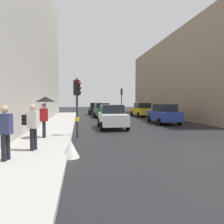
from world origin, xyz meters
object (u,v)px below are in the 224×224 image
Objects in this scene: traffic_light_near_right at (77,97)px; pedestrian_with_umbrella at (45,105)px; traffic_light_far_median at (122,97)px; warning_sign_triangle at (71,149)px; pedestrian_with_grey_backpack at (4,129)px; car_white_compact at (112,117)px; pedestrian_with_black_backpack at (32,124)px; car_yellow_taxi at (142,110)px; car_dark_suv at (96,109)px; car_blue_van at (164,114)px; car_green_estate at (102,110)px.

traffic_light_near_right reaches higher than pedestrian_with_umbrella.
pedestrian_with_umbrella is at bearing -113.57° from traffic_light_far_median.
pedestrian_with_grey_backpack is at bearing -164.49° from warning_sign_triangle.
pedestrian_with_grey_backpack is at bearing -115.95° from traffic_light_near_right.
traffic_light_near_right is at bearing 87.00° from warning_sign_triangle.
car_white_compact is at bearing 45.72° from pedestrian_with_umbrella.
pedestrian_with_umbrella is 1.21× the size of pedestrian_with_black_backpack.
traffic_light_near_right reaches higher than pedestrian_with_grey_backpack.
traffic_light_near_right is at bearing -119.31° from car_yellow_taxi.
pedestrian_with_umbrella is (-4.17, -20.04, 0.96)m from car_dark_suv.
warning_sign_triangle is at bearing -96.60° from car_dark_suv.
traffic_light_far_median is at bearing 133.65° from car_yellow_taxi.
car_blue_van is 2.40× the size of pedestrian_with_black_backpack.
traffic_light_near_right is 14.17m from car_green_estate.
traffic_light_far_median reaches higher than car_blue_van.
car_yellow_taxi is (5.63, -4.97, 0.00)m from car_dark_suv.
car_green_estate is 15.08m from pedestrian_with_umbrella.
car_dark_suv is 7.51m from car_yellow_taxi.
car_yellow_taxi is 6.62× the size of warning_sign_triangle.
traffic_light_far_median is 21.63m from pedestrian_with_black_backpack.
car_dark_suv is 23.23m from pedestrian_with_black_backpack.
traffic_light_far_median is 3.65m from car_yellow_taxi.
car_white_compact is at bearing -89.86° from car_dark_suv.
traffic_light_far_median is 4.67m from car_dark_suv.
warning_sign_triangle is (2.07, 0.58, -0.84)m from pedestrian_with_grey_backpack.
traffic_light_far_median is at bearing 44.60° from car_green_estate.
car_blue_van is at bearing 35.44° from pedestrian_with_umbrella.
traffic_light_near_right is 4.76m from car_white_compact.
pedestrian_with_black_backpack reaches higher than warning_sign_triangle.
warning_sign_triangle is (-3.09, -17.93, -0.55)m from car_green_estate.
car_green_estate is 2.38× the size of pedestrian_with_grey_backpack.
pedestrian_with_umbrella reaches higher than car_dark_suv.
warning_sign_triangle is at bearing -68.13° from pedestrian_with_umbrella.
pedestrian_with_grey_backpack is (-0.58, -1.34, 0.00)m from pedestrian_with_black_backpack.
car_white_compact is 10.05m from car_green_estate.
pedestrian_with_umbrella is (-4.20, -4.31, 0.96)m from car_white_compact.
traffic_light_far_median is 13.61m from car_white_compact.
car_dark_suv reaches higher than warning_sign_triangle.
car_white_compact is at bearing 59.07° from pedestrian_with_black_backpack.
pedestrian_with_umbrella is at bearing 88.78° from pedestrian_with_black_backpack.
pedestrian_with_umbrella is (-9.79, -15.06, 0.96)m from car_yellow_taxi.
car_green_estate is 6.49× the size of warning_sign_triangle.
car_yellow_taxi is 21.86m from pedestrian_with_grey_backpack.
car_blue_van is 14.62m from pedestrian_with_grey_backpack.
traffic_light_near_right is 4.57m from warning_sign_triangle.
warning_sign_triangle is at bearing -93.00° from traffic_light_near_right.
car_blue_van is at bearing 47.31° from pedestrian_with_grey_backpack.
car_green_estate is 1.97× the size of pedestrian_with_umbrella.
car_dark_suv is 1.00× the size of car_blue_van.
car_blue_van reaches higher than warning_sign_triangle.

